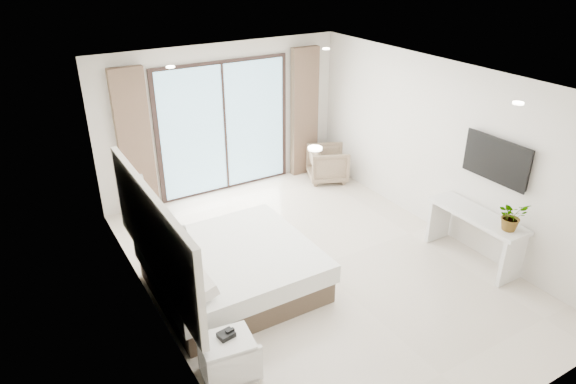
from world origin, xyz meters
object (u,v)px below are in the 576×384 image
armchair (328,162)px  console_desk (475,226)px  nightstand (228,358)px  bed (232,270)px

armchair → console_desk: bearing=-153.2°
nightstand → armchair: armchair is taller
bed → console_desk: (3.31, -1.15, 0.25)m
console_desk → armchair: (-0.19, 3.41, -0.19)m
nightstand → console_desk: (4.02, 0.24, 0.31)m
bed → armchair: 3.86m
bed → nightstand: bearing=-117.1°
bed → nightstand: (-0.71, -1.39, -0.05)m
armchair → nightstand: bearing=157.2°
bed → armchair: size_ratio=2.81×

